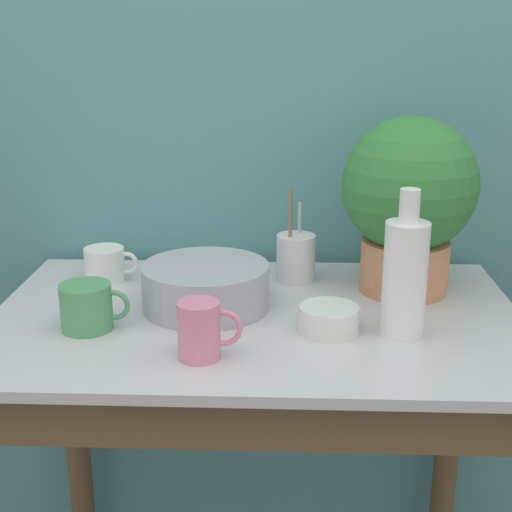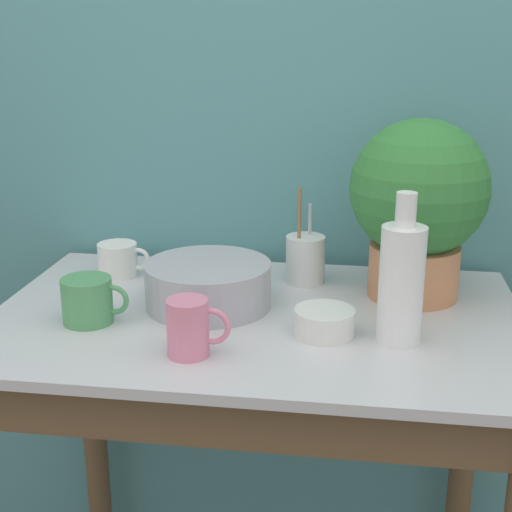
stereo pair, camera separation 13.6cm
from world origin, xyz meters
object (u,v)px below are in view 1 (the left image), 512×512
(bowl_wash_large, at_px, (206,286))
(mug_white, at_px, (106,264))
(bowl_small_enamel_white, at_px, (329,319))
(utensil_cup, at_px, (296,257))
(mug_pink, at_px, (201,330))
(potted_plant, at_px, (409,197))
(bottle_tall, at_px, (405,276))
(mug_green, at_px, (87,307))

(bowl_wash_large, distance_m, mug_white, 0.28)
(bowl_wash_large, relative_size, bowl_small_enamel_white, 2.29)
(bowl_wash_large, height_order, utensil_cup, utensil_cup)
(mug_white, distance_m, utensil_cup, 0.42)
(bowl_wash_large, distance_m, mug_pink, 0.23)
(potted_plant, xyz_separation_m, bottle_tall, (-0.04, -0.23, -0.09))
(mug_white, bearing_deg, potted_plant, -3.09)
(bottle_tall, height_order, mug_green, bottle_tall)
(mug_white, xyz_separation_m, mug_pink, (0.26, -0.38, 0.01))
(bowl_wash_large, relative_size, mug_white, 2.13)
(mug_pink, distance_m, utensil_cup, 0.43)
(bowl_wash_large, xyz_separation_m, bottle_tall, (0.37, -0.12, 0.07))
(potted_plant, xyz_separation_m, mug_white, (-0.65, 0.04, -0.17))
(bowl_wash_large, height_order, mug_white, bowl_wash_large)
(potted_plant, relative_size, mug_green, 2.84)
(utensil_cup, bearing_deg, mug_white, -177.52)
(bowl_wash_large, relative_size, mug_green, 1.95)
(mug_pink, xyz_separation_m, bowl_small_enamel_white, (0.22, 0.12, -0.03))
(bowl_wash_large, height_order, bowl_small_enamel_white, bowl_wash_large)
(potted_plant, relative_size, mug_pink, 3.34)
(potted_plant, distance_m, mug_pink, 0.55)
(bowl_wash_large, bearing_deg, mug_green, -150.71)
(mug_green, xyz_separation_m, utensil_cup, (0.39, 0.29, 0.01))
(utensil_cup, bearing_deg, mug_green, -143.74)
(bowl_small_enamel_white, xyz_separation_m, utensil_cup, (-0.06, 0.28, 0.03))
(bowl_small_enamel_white, bearing_deg, utensil_cup, 101.70)
(bowl_wash_large, height_order, mug_pink, mug_pink)
(potted_plant, height_order, mug_green, potted_plant)
(potted_plant, distance_m, bowl_wash_large, 0.46)
(bottle_tall, xyz_separation_m, mug_green, (-0.58, 0.00, -0.07))
(bowl_wash_large, bearing_deg, mug_white, 147.72)
(bottle_tall, bearing_deg, potted_plant, 80.52)
(utensil_cup, bearing_deg, bowl_wash_large, -137.07)
(mug_white, distance_m, mug_pink, 0.46)
(bottle_tall, distance_m, mug_pink, 0.38)
(bottle_tall, distance_m, bowl_small_enamel_white, 0.16)
(bowl_wash_large, xyz_separation_m, mug_white, (-0.24, 0.15, -0.01))
(mug_green, distance_m, bowl_small_enamel_white, 0.45)
(mug_pink, bearing_deg, bowl_small_enamel_white, 28.17)
(potted_plant, bearing_deg, mug_white, 176.91)
(bowl_small_enamel_white, height_order, utensil_cup, utensil_cup)
(mug_green, xyz_separation_m, mug_white, (-0.03, 0.27, -0.01))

